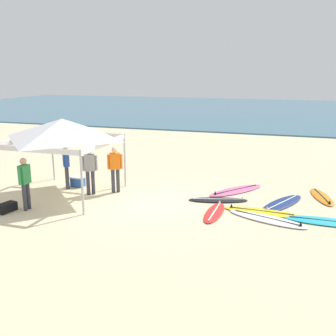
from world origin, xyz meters
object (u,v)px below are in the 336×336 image
surfboard_pink (236,190)px  person_green (25,180)px  canopy_tent (63,129)px  surfboard_black (218,200)px  person_grey (90,168)px  surfboard_yellow (261,212)px  gear_bag_near_tent (7,208)px  surfboard_red (214,212)px  cooler_box (78,181)px  surfboard_orange (322,197)px  surfboard_cyan (328,222)px  surfboard_navy (282,203)px  surfboard_white (267,219)px  person_blue (66,163)px  person_orange (115,166)px

surfboard_pink → person_green: (-6.14, -4.00, 0.95)m
canopy_tent → surfboard_black: bearing=10.1°
surfboard_black → person_grey: person_grey is taller
surfboard_yellow → gear_bag_near_tent: size_ratio=3.93×
surfboard_pink → person_grey: size_ratio=1.37×
surfboard_red → cooler_box: cooler_box is taller
surfboard_orange → surfboard_cyan: bearing=-89.5°
surfboard_cyan → surfboard_black: (-3.44, 0.97, 0.00)m
surfboard_navy → gear_bag_near_tent: bearing=-157.9°
surfboard_cyan → surfboard_black: size_ratio=1.22×
surfboard_white → surfboard_pink: same height
surfboard_white → surfboard_orange: 3.21m
person_grey → surfboard_navy: bearing=8.4°
surfboard_orange → person_grey: size_ratio=1.20×
person_green → gear_bag_near_tent: 1.05m
canopy_tent → cooler_box: (-0.14, 1.01, -2.19)m
surfboard_navy → surfboard_pink: (-1.68, 0.98, -0.00)m
person_blue → surfboard_pink: bearing=14.4°
surfboard_navy → person_grey: 6.78m
person_blue → gear_bag_near_tent: person_blue is taller
surfboard_red → person_blue: (-5.84, 0.92, 0.95)m
surfboard_orange → person_blue: bearing=-169.3°
surfboard_cyan → surfboard_pink: bearing=143.2°
surfboard_red → person_green: (-5.82, -1.50, 0.95)m
surfboard_red → surfboard_pink: size_ratio=0.81×
person_blue → surfboard_yellow: bearing=-3.4°
person_blue → person_green: bearing=-89.4°
canopy_tent → surfboard_cyan: canopy_tent is taller
surfboard_red → person_grey: person_grey is taller
surfboard_black → person_blue: size_ratio=1.22×
person_green → surfboard_orange: bearing=24.4°
surfboard_pink → surfboard_orange: 3.00m
canopy_tent → person_orange: canopy_tent is taller
surfboard_cyan → person_orange: size_ratio=1.50×
surfboard_navy → surfboard_yellow: 1.20m
surfboard_white → person_blue: (-7.46, 0.98, 0.95)m
cooler_box → surfboard_pink: bearing=11.7°
surfboard_red → surfboard_white: 1.61m
surfboard_cyan → surfboard_yellow: bearing=172.9°
surfboard_pink → surfboard_red: bearing=-97.4°
surfboard_cyan → person_green: size_ratio=1.50×
surfboard_red → surfboard_black: bearing=94.6°
surfboard_white → person_grey: size_ratio=1.49×
surfboard_red → surfboard_yellow: (1.39, 0.49, -0.00)m
canopy_tent → surfboard_yellow: 7.26m
surfboard_cyan → surfboard_white: bearing=-170.1°
surfboard_cyan → surfboard_yellow: 1.96m
canopy_tent → gear_bag_near_tent: bearing=-111.8°
person_green → cooler_box: size_ratio=3.42×
surfboard_black → gear_bag_near_tent: gear_bag_near_tent is taller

